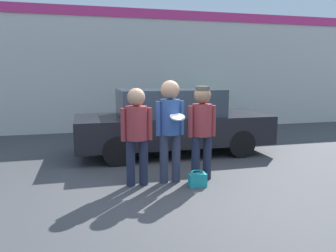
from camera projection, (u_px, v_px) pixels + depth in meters
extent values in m
plane|color=#3F3F42|center=(175.00, 186.00, 5.56)|extent=(56.00, 56.00, 0.00)
cube|color=silver|center=(127.00, 71.00, 10.84)|extent=(24.00, 0.18, 3.98)
cube|color=#E0337A|center=(127.00, 12.00, 10.44)|extent=(24.00, 0.04, 0.30)
cylinder|color=#1E2338|center=(131.00, 163.00, 5.53)|extent=(0.15, 0.15, 0.80)
cylinder|color=#1E2338|center=(143.00, 162.00, 5.59)|extent=(0.15, 0.15, 0.80)
cylinder|color=maroon|center=(137.00, 123.00, 5.45)|extent=(0.36, 0.36, 0.56)
cylinder|color=maroon|center=(123.00, 125.00, 5.40)|extent=(0.09, 0.09, 0.55)
cylinder|color=maroon|center=(149.00, 124.00, 5.51)|extent=(0.09, 0.09, 0.55)
sphere|color=tan|center=(136.00, 97.00, 5.38)|extent=(0.30, 0.30, 0.30)
cylinder|color=#2D3347|center=(164.00, 159.00, 5.69)|extent=(0.15, 0.15, 0.86)
cylinder|color=#2D3347|center=(176.00, 158.00, 5.75)|extent=(0.15, 0.15, 0.86)
cylinder|color=#2D4C8C|center=(170.00, 117.00, 5.61)|extent=(0.33, 0.33, 0.61)
cylinder|color=#2D4C8C|center=(158.00, 119.00, 5.56)|extent=(0.09, 0.09, 0.59)
cylinder|color=#2D4C8C|center=(181.00, 118.00, 5.66)|extent=(0.09, 0.09, 0.59)
sphere|color=tan|center=(170.00, 90.00, 5.53)|extent=(0.32, 0.32, 0.32)
cylinder|color=white|center=(177.00, 117.00, 5.39)|extent=(0.25, 0.25, 0.10)
cylinder|color=#1E2338|center=(196.00, 158.00, 5.85)|extent=(0.15, 0.15, 0.80)
cylinder|color=#1E2338|center=(207.00, 157.00, 5.90)|extent=(0.15, 0.15, 0.80)
cylinder|color=maroon|center=(202.00, 120.00, 5.77)|extent=(0.34, 0.34, 0.57)
cylinder|color=maroon|center=(191.00, 122.00, 5.72)|extent=(0.09, 0.09, 0.55)
cylinder|color=maroon|center=(213.00, 121.00, 5.82)|extent=(0.09, 0.09, 0.55)
sphere|color=#8C664C|center=(202.00, 95.00, 5.70)|extent=(0.30, 0.30, 0.30)
cylinder|color=#4C4742|center=(203.00, 88.00, 5.68)|extent=(0.26, 0.26, 0.06)
cube|color=black|center=(173.00, 129.00, 7.83)|extent=(4.52, 1.76, 0.66)
cube|color=#28333D|center=(169.00, 102.00, 7.71)|extent=(2.35, 1.52, 0.61)
cylinder|color=black|center=(214.00, 132.00, 8.97)|extent=(0.63, 0.22, 0.63)
cylinder|color=black|center=(241.00, 144.00, 7.47)|extent=(0.63, 0.22, 0.63)
cylinder|color=black|center=(111.00, 137.00, 8.28)|extent=(0.63, 0.22, 0.63)
cylinder|color=black|center=(117.00, 151.00, 6.78)|extent=(0.63, 0.22, 0.63)
sphere|color=#387A3D|center=(205.00, 110.00, 10.76)|extent=(1.45, 1.45, 1.45)
cube|color=teal|center=(198.00, 180.00, 5.53)|extent=(0.30, 0.14, 0.22)
torus|color=teal|center=(198.00, 172.00, 5.51)|extent=(0.23, 0.23, 0.02)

